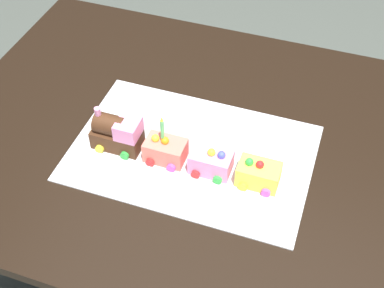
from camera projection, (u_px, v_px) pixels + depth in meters
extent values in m
plane|color=#474C44|center=(202.00, 282.00, 1.90)|extent=(8.00, 8.00, 0.00)
cube|color=black|center=(206.00, 144.00, 1.37)|extent=(1.40, 1.00, 0.03)
cube|color=black|center=(85.00, 94.00, 2.07)|extent=(0.07, 0.07, 0.71)
cube|color=silver|center=(192.00, 153.00, 1.33)|extent=(0.60, 0.40, 0.00)
cube|color=#472816|center=(117.00, 139.00, 1.32)|extent=(0.12, 0.06, 0.05)
cylinder|color=#472816|center=(110.00, 125.00, 1.30)|extent=(0.07, 0.05, 0.05)
cube|color=pink|center=(128.00, 128.00, 1.28)|extent=(0.06, 0.06, 0.04)
cylinder|color=pink|center=(98.00, 113.00, 1.28)|extent=(0.02, 0.02, 0.03)
sphere|color=#F4EFCC|center=(93.00, 130.00, 1.33)|extent=(0.02, 0.02, 0.02)
cylinder|color=yellow|center=(99.00, 149.00, 1.32)|extent=(0.02, 0.01, 0.02)
cylinder|color=green|center=(124.00, 156.00, 1.30)|extent=(0.02, 0.01, 0.02)
cylinder|color=#D84CB2|center=(112.00, 130.00, 1.37)|extent=(0.02, 0.01, 0.02)
cylinder|color=red|center=(136.00, 136.00, 1.35)|extent=(0.02, 0.01, 0.02)
cube|color=#F27260|center=(165.00, 150.00, 1.29)|extent=(0.10, 0.06, 0.06)
cylinder|color=red|center=(150.00, 162.00, 1.29)|extent=(0.02, 0.01, 0.02)
cylinder|color=#D84CB2|center=(171.00, 168.00, 1.27)|extent=(0.02, 0.01, 0.02)
cylinder|color=#4C59D8|center=(161.00, 142.00, 1.33)|extent=(0.02, 0.01, 0.02)
cylinder|color=red|center=(181.00, 148.00, 1.32)|extent=(0.02, 0.01, 0.02)
sphere|color=orange|center=(165.00, 141.00, 1.27)|extent=(0.02, 0.02, 0.02)
sphere|color=yellow|center=(155.00, 138.00, 1.27)|extent=(0.02, 0.02, 0.02)
cube|color=pink|center=(211.00, 162.00, 1.27)|extent=(0.10, 0.06, 0.06)
cylinder|color=red|center=(195.00, 174.00, 1.26)|extent=(0.02, 0.01, 0.02)
cylinder|color=green|center=(217.00, 180.00, 1.25)|extent=(0.02, 0.01, 0.02)
cylinder|color=#4C59D8|center=(205.00, 154.00, 1.31)|extent=(0.02, 0.01, 0.02)
cylinder|color=#4C59D8|center=(226.00, 159.00, 1.30)|extent=(0.02, 0.01, 0.02)
sphere|color=#4C59D8|center=(222.00, 155.00, 1.24)|extent=(0.02, 0.02, 0.02)
sphere|color=yellow|center=(211.00, 152.00, 1.24)|extent=(0.02, 0.02, 0.02)
cube|color=#F4E04C|center=(259.00, 174.00, 1.24)|extent=(0.10, 0.06, 0.06)
cylinder|color=yellow|center=(243.00, 187.00, 1.23)|extent=(0.02, 0.01, 0.02)
cylinder|color=#D84CB2|center=(266.00, 193.00, 1.22)|extent=(0.02, 0.01, 0.02)
cylinder|color=red|center=(251.00, 165.00, 1.28)|extent=(0.02, 0.01, 0.02)
cylinder|color=#D84CB2|center=(273.00, 171.00, 1.27)|extent=(0.02, 0.01, 0.02)
sphere|color=green|center=(249.00, 162.00, 1.22)|extent=(0.02, 0.02, 0.02)
sphere|color=red|center=(260.00, 165.00, 1.21)|extent=(0.02, 0.02, 0.02)
cylinder|color=#66D872|center=(162.00, 129.00, 1.24)|extent=(0.01, 0.01, 0.05)
cone|color=yellow|center=(162.00, 119.00, 1.22)|extent=(0.01, 0.01, 0.01)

